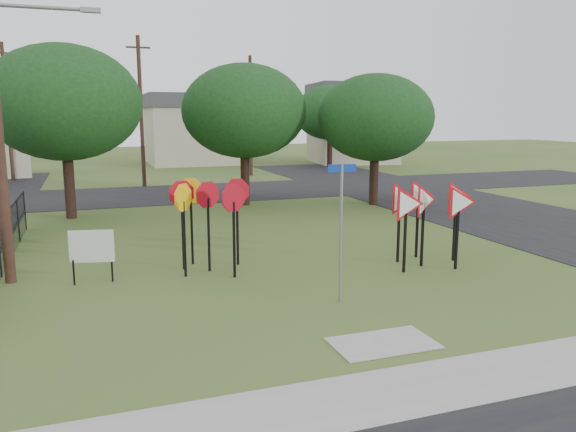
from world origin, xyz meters
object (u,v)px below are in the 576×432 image
object	(u,v)px
stop_sign_cluster	(206,204)
street_name_sign	(341,225)
info_board	(92,248)
yield_sign_cluster	(427,204)

from	to	relation	value
stop_sign_cluster	street_name_sign	bearing A→B (deg)	-57.68
stop_sign_cluster	info_board	xyz separation A→B (m)	(-3.08, -0.25, -0.96)
street_name_sign	yield_sign_cluster	xyz separation A→B (m)	(3.80, 2.26, -0.03)
info_board	street_name_sign	bearing A→B (deg)	-32.90
yield_sign_cluster	info_board	world-z (taller)	yield_sign_cluster
yield_sign_cluster	info_board	distance (m)	9.41
stop_sign_cluster	info_board	distance (m)	3.23
stop_sign_cluster	info_board	world-z (taller)	stop_sign_cluster
street_name_sign	info_board	xyz separation A→B (m)	(-5.48, 3.54, -0.90)
street_name_sign	yield_sign_cluster	distance (m)	4.42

